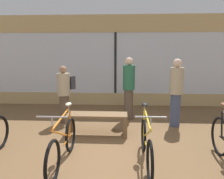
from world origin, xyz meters
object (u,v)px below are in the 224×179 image
at_px(customer_near_rack, 129,87).
at_px(customer_by_window, 176,91).
at_px(bicycle_left, 63,144).
at_px(bicycle_right, 146,143).
at_px(display_bench, 97,118).
at_px(customer_mid_floor, 64,92).

bearing_deg(customer_near_rack, customer_by_window, -24.28).
distance_m(bicycle_left, customer_near_rack, 2.98).
relative_size(bicycle_right, customer_near_rack, 0.97).
distance_m(bicycle_left, bicycle_right, 1.43).
distance_m(display_bench, customer_near_rack, 1.58).
xyz_separation_m(display_bench, customer_mid_floor, (-1.01, 0.89, 0.42)).
bearing_deg(display_bench, customer_near_rack, 59.55).
xyz_separation_m(display_bench, customer_by_window, (1.96, 0.74, 0.52)).
height_order(customer_by_window, customer_mid_floor, customer_by_window).
xyz_separation_m(bicycle_right, customer_by_window, (0.95, 2.04, 0.55)).
relative_size(bicycle_left, display_bench, 1.25).
relative_size(bicycle_right, customer_by_window, 0.98).
height_order(customer_near_rack, customer_by_window, customer_near_rack).
bearing_deg(display_bench, bicycle_right, -52.33).
xyz_separation_m(customer_by_window, customer_mid_floor, (-2.96, 0.16, -0.09)).
relative_size(bicycle_left, customer_by_window, 1.00).
height_order(display_bench, customer_near_rack, customer_near_rack).
bearing_deg(customer_mid_floor, customer_near_rack, 12.38).
xyz_separation_m(customer_near_rack, customer_mid_floor, (-1.76, -0.39, -0.10)).
distance_m(customer_near_rack, customer_by_window, 1.32).
bearing_deg(display_bench, customer_by_window, 20.61).
xyz_separation_m(bicycle_left, customer_mid_floor, (-0.59, 2.30, 0.46)).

